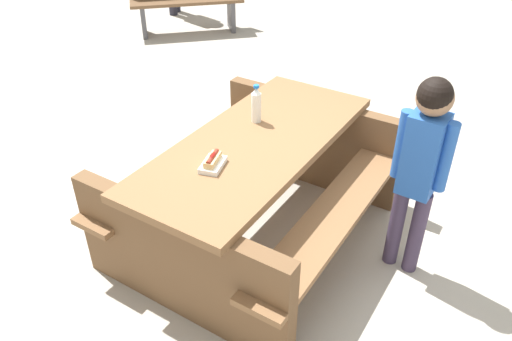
{
  "coord_description": "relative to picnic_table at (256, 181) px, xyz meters",
  "views": [
    {
      "loc": [
        1.8,
        1.91,
        2.29
      ],
      "look_at": [
        0.0,
        0.0,
        0.52
      ],
      "focal_mm": 35.15,
      "sensor_mm": 36.0,
      "label": 1
    }
  ],
  "objects": [
    {
      "name": "ground_plane",
      "position": [
        0.0,
        0.0,
        -0.44
      ],
      "size": [
        30.0,
        30.0,
        0.0
      ],
      "primitive_type": "plane",
      "color": "#ADA599",
      "rests_on": "ground"
    },
    {
      "name": "picnic_table",
      "position": [
        0.0,
        0.0,
        0.0
      ],
      "size": [
        2.09,
        1.8,
        0.75
      ],
      "color": "brown",
      "rests_on": "ground"
    },
    {
      "name": "soda_bottle",
      "position": [
        -0.16,
        -0.17,
        0.42
      ],
      "size": [
        0.06,
        0.06,
        0.25
      ],
      "color": "silver",
      "rests_on": "picnic_table"
    },
    {
      "name": "hotdog_tray",
      "position": [
        0.38,
        0.05,
        0.34
      ],
      "size": [
        0.21,
        0.19,
        0.08
      ],
      "color": "white",
      "rests_on": "picnic_table"
    },
    {
      "name": "child_in_coat",
      "position": [
        -0.46,
        0.84,
        0.38
      ],
      "size": [
        0.22,
        0.31,
        1.28
      ],
      "color": "#3F334C",
      "rests_on": "ground"
    }
  ]
}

